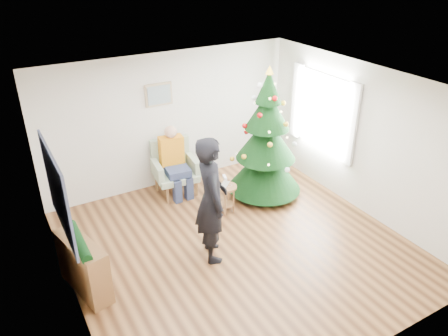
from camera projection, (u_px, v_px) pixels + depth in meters
floor at (237, 245)px, 6.97m from camera, size 5.00×5.00×0.00m
ceiling at (240, 87)px, 5.78m from camera, size 5.00×5.00×0.00m
wall_back at (170, 120)px, 8.31m from camera, size 5.00×0.00×5.00m
wall_front at (367, 273)px, 4.45m from camera, size 5.00×0.00×5.00m
wall_left at (62, 222)px, 5.27m from camera, size 0.00×5.00×5.00m
wall_right at (362, 140)px, 7.49m from camera, size 0.00×5.00×5.00m
window_panel at (323, 112)px, 8.15m from camera, size 0.04×1.30×1.40m
curtains at (322, 112)px, 8.14m from camera, size 0.05×1.75×1.50m
christmas_tree at (266, 140)px, 7.92m from camera, size 1.37×1.37×2.49m
stool at (227, 199)px, 7.73m from camera, size 0.35×0.35×0.53m
laptop at (227, 185)px, 7.61m from camera, size 0.34×0.33×0.02m
armchair at (175, 174)px, 8.33m from camera, size 0.87×0.81×1.03m
seated_person at (175, 160)px, 8.14m from camera, size 0.47×0.67×1.34m
standing_man at (211, 200)px, 6.33m from camera, size 0.65×0.82×1.97m
game_controller at (225, 177)px, 6.25m from camera, size 0.07×0.13×0.04m
console at (83, 266)px, 5.91m from camera, size 0.52×1.04×0.80m
garland at (79, 241)px, 5.72m from camera, size 0.14×0.90×0.14m
tapestry at (57, 192)px, 5.41m from camera, size 0.03×1.50×1.15m
framed_picture at (159, 95)px, 7.94m from camera, size 0.52×0.05×0.42m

